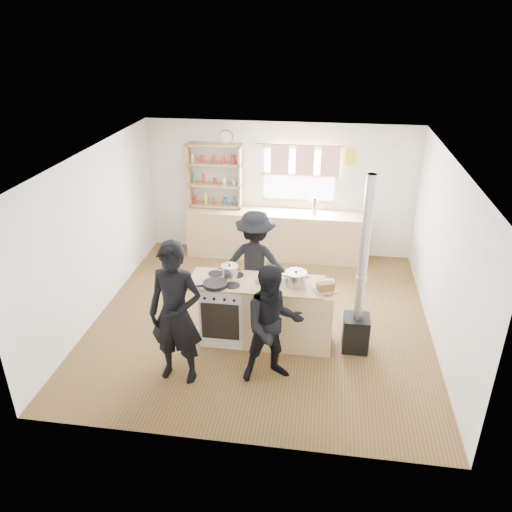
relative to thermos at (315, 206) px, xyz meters
The scene contains 14 objects.
ground 2.55m from the thermos, 106.78° to the right, with size 5.00×5.00×0.01m, color brown.
back_counter 0.90m from the thermos, behind, with size 3.40×0.55×0.90m, color tan.
shelving_unit 1.93m from the thermos, behind, with size 1.00×0.28×1.20m.
thermos is the anchor object (origin of this frame).
cooking_island 2.88m from the thermos, 100.73° to the right, with size 1.97×0.64×0.93m.
skillet_greens 3.19m from the thermos, 112.05° to the right, with size 0.43×0.43×0.05m.
roast_tray 2.76m from the thermos, 100.15° to the right, with size 0.39×0.35×0.07m.
stockpot_stove 2.87m from the thermos, 111.53° to the right, with size 0.24×0.24×0.19m.
stockpot_counter 2.78m from the thermos, 92.82° to the right, with size 0.29×0.29×0.22m.
bread_board 2.90m from the thermos, 84.84° to the right, with size 0.33×0.29×0.12m.
flue_heater 2.91m from the thermos, 75.65° to the right, with size 0.35×0.35×2.50m.
person_near_left 4.01m from the thermos, 112.19° to the right, with size 0.68×0.45×1.87m, color black.
person_near_right 3.59m from the thermos, 95.63° to the right, with size 0.76×0.59×1.57m, color black.
person_far 2.10m from the thermos, 112.76° to the right, with size 1.05×0.60×1.62m, color black.
Camera 1 is at (0.85, -6.42, 4.18)m, focal length 35.00 mm.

